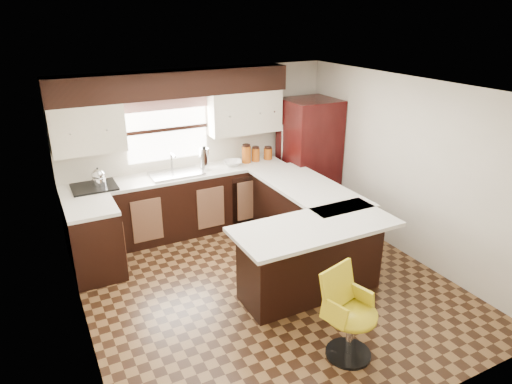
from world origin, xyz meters
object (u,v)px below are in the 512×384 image
peninsula_long (303,219)px  bar_chair (351,316)px  peninsula_return (311,260)px  refrigerator (309,157)px

peninsula_long → bar_chair: bearing=-110.8°
peninsula_long → bar_chair: bar_chair is taller
peninsula_return → bar_chair: 1.11m
refrigerator → bar_chair: (-1.56, -3.13, -0.48)m
peninsula_long → peninsula_return: same height
peninsula_return → refrigerator: size_ratio=0.88×
peninsula_return → refrigerator: (1.30, 2.05, 0.49)m
peninsula_long → peninsula_return: size_ratio=1.18×
peninsula_return → peninsula_long: bearing=61.7°
peninsula_long → refrigerator: bearing=54.2°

